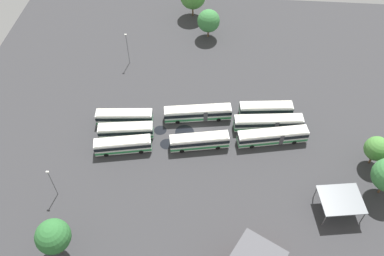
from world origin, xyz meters
TOP-DOWN VIEW (x-y plane):
  - ground_plane at (0.00, 0.00)m, footprint 111.61×111.61m
  - bus_row0_slot0 at (-15.00, -6.35)m, footprint 12.11×3.83m
  - bus_row0_slot1 at (-15.45, -2.37)m, footprint 15.25×4.29m
  - bus_row0_slot2 at (-16.20, 1.52)m, footprint 15.27×5.60m
  - bus_row1_slot0 at (0.24, -3.95)m, footprint 15.27×4.95m
  - bus_row1_slot2 at (-0.64, 4.17)m, footprint 12.76×4.95m
  - bus_row2_slot0 at (16.48, -1.39)m, footprint 12.65×3.70m
  - bus_row2_slot1 at (15.41, 2.57)m, footprint 11.97×4.18m
  - bus_row2_slot2 at (15.27, 6.54)m, footprint 12.10×4.84m
  - maintenance_shelter at (-27.58, 17.30)m, footprint 8.66×7.64m
  - lamp_post_far_corner at (26.05, 18.28)m, footprint 0.56×0.28m
  - lamp_post_by_building at (19.35, -22.07)m, footprint 0.56×0.28m
  - tree_west_edge at (-36.13, 5.51)m, footprint 4.98×4.98m
  - tree_northeast at (-0.32, -35.08)m, footprint 6.11×6.11m
  - tree_north_edge at (21.83, 29.70)m, footprint 5.92×5.92m
  - puddle_front_lane at (-5.56, -6.31)m, footprint 1.51×1.51m
  - puddle_near_shelter at (6.39, 4.09)m, footprint 2.91×2.91m
  - puddle_centre_drain at (8.31, 0.31)m, footprint 2.76×2.76m
  - puddle_between_rows at (2.89, 0.38)m, footprint 4.20×4.20m

SIDE VIEW (x-z plane):
  - ground_plane at x=0.00m, z-range 0.00..0.00m
  - puddle_front_lane at x=-5.56m, z-range 0.00..0.01m
  - puddle_near_shelter at x=6.39m, z-range 0.00..0.01m
  - puddle_centre_drain at x=8.31m, z-range 0.00..0.01m
  - puddle_between_rows at x=2.89m, z-range 0.00..0.01m
  - bus_row2_slot1 at x=15.41m, z-range 0.10..3.46m
  - bus_row2_slot2 at x=15.27m, z-range 0.10..3.46m
  - bus_row0_slot0 at x=-15.00m, z-range 0.10..3.46m
  - bus_row2_slot0 at x=16.48m, z-range 0.10..3.47m
  - bus_row1_slot2 at x=-0.64m, z-range 0.10..3.47m
  - bus_row0_slot1 at x=-15.45m, z-range 0.10..3.47m
  - bus_row0_slot2 at x=-16.20m, z-range 0.10..3.47m
  - bus_row1_slot0 at x=0.24m, z-range 0.10..3.47m
  - maintenance_shelter at x=-27.58m, z-range 1.71..5.53m
  - lamp_post_far_corner at x=26.05m, z-range 0.41..8.08m
  - tree_west_edge at x=-36.13m, z-range 1.10..8.30m
  - lamp_post_by_building at x=19.35m, z-range 0.42..9.33m
  - tree_northeast at x=-0.32m, z-range 0.99..9.11m
  - tree_north_edge at x=21.83m, z-range 1.44..10.27m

